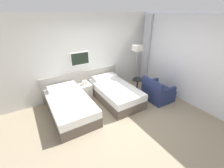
{
  "coord_description": "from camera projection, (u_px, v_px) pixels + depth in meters",
  "views": [
    {
      "loc": [
        -1.95,
        -2.71,
        2.71
      ],
      "look_at": [
        0.25,
        0.89,
        0.66
      ],
      "focal_mm": 24.0,
      "sensor_mm": 36.0,
      "label": 1
    }
  ],
  "objects": [
    {
      "name": "armchair",
      "position": [
        157.0,
        93.0,
        5.02
      ],
      "size": [
        0.78,
        0.87,
        0.78
      ],
      "rotation": [
        0.0,
        0.0,
        1.55
      ],
      "color": "navy",
      "rests_on": "ground_plane"
    },
    {
      "name": "wall_window",
      "position": [
        189.0,
        61.0,
        4.58
      ],
      "size": [
        0.21,
        4.44,
        2.7
      ],
      "color": "white",
      "rests_on": "ground_plane"
    },
    {
      "name": "bed_near_window",
      "position": [
        115.0,
        93.0,
        5.0
      ],
      "size": [
        1.06,
        1.92,
        0.64
      ],
      "color": "brown",
      "rests_on": "ground_plane"
    },
    {
      "name": "bed_near_door",
      "position": [
        70.0,
        106.0,
        4.28
      ],
      "size": [
        1.06,
        1.92,
        0.64
      ],
      "color": "brown",
      "rests_on": "ground_plane"
    },
    {
      "name": "wall_headboard",
      "position": [
        89.0,
        57.0,
        5.12
      ],
      "size": [
        10.0,
        0.1,
        2.7
      ],
      "color": "silver",
      "rests_on": "ground_plane"
    },
    {
      "name": "side_table",
      "position": [
        137.0,
        84.0,
        5.31
      ],
      "size": [
        0.39,
        0.39,
        0.58
      ],
      "color": "black",
      "rests_on": "ground_plane"
    },
    {
      "name": "floor_lamp",
      "position": [
        137.0,
        51.0,
        5.35
      ],
      "size": [
        0.29,
        0.29,
        1.65
      ],
      "color": "#9E9993",
      "rests_on": "ground_plane"
    },
    {
      "name": "nightstand",
      "position": [
        86.0,
        90.0,
        5.19
      ],
      "size": [
        0.38,
        0.39,
        0.61
      ],
      "color": "beige",
      "rests_on": "ground_plane"
    },
    {
      "name": "ground_plane",
      "position": [
        121.0,
        119.0,
        4.18
      ],
      "size": [
        16.0,
        16.0,
        0.0
      ],
      "primitive_type": "plane",
      "color": "gray"
    }
  ]
}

